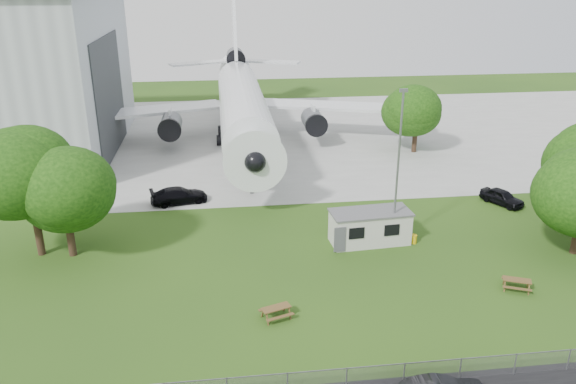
{
  "coord_description": "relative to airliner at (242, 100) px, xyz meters",
  "views": [
    {
      "loc": [
        -4.76,
        -31.85,
        19.72
      ],
      "look_at": [
        0.21,
        8.0,
        4.0
      ],
      "focal_mm": 35.0,
      "sensor_mm": 36.0,
      "label": 1
    }
  ],
  "objects": [
    {
      "name": "tree_west_small",
      "position": [
        -14.12,
        -28.57,
        -0.11
      ],
      "size": [
        7.33,
        7.33,
        8.83
      ],
      "color": "#382619",
      "rests_on": "ground"
    },
    {
      "name": "car_ne_sedan",
      "position": [
        27.5,
        -23.78,
        -4.62
      ],
      "size": [
        1.46,
        3.97,
        1.3
      ],
      "primitive_type": "imported",
      "rotation": [
        0.0,
        0.0,
        -0.02
      ],
      "color": "black",
      "rests_on": "ground"
    },
    {
      "name": "lamp_mast",
      "position": [
        10.2,
        -29.66,
        0.73
      ],
      "size": [
        0.16,
        0.16,
        12.0
      ],
      "primitive_type": "cylinder",
      "color": "slate",
      "rests_on": "ground"
    },
    {
      "name": "car_ne_hatch",
      "position": [
        22.44,
        -23.14,
        -4.58
      ],
      "size": [
        3.37,
        4.33,
        1.38
      ],
      "primitive_type": "imported",
      "rotation": [
        0.0,
        0.0,
        0.5
      ],
      "color": "black",
      "rests_on": "ground"
    },
    {
      "name": "picnic_west",
      "position": [
        0.13,
        -38.65,
        -5.27
      ],
      "size": [
        2.19,
        2.0,
        0.76
      ],
      "primitive_type": null,
      "rotation": [
        0.0,
        0.0,
        0.33
      ],
      "color": "brown",
      "rests_on": "ground"
    },
    {
      "name": "concrete_apron",
      "position": [
        2.0,
        2.14,
        -5.25
      ],
      "size": [
        120.0,
        46.0,
        0.03
      ],
      "primitive_type": "cube",
      "color": "#B7B7B2",
      "rests_on": "ground"
    },
    {
      "name": "tree_west_big",
      "position": [
        -16.48,
        -28.13,
        1.29
      ],
      "size": [
        7.48,
        7.48,
        10.31
      ],
      "color": "#382619",
      "rests_on": "ground"
    },
    {
      "name": "tree_far_apron",
      "position": [
        19.82,
        -6.64,
        -0.36
      ],
      "size": [
        6.71,
        6.71,
        8.27
      ],
      "color": "#382619",
      "rests_on": "ground"
    },
    {
      "name": "car_apron_van",
      "position": [
        -6.77,
        -19.26,
        -4.53
      ],
      "size": [
        5.46,
        3.13,
        1.49
      ],
      "primitive_type": "imported",
      "rotation": [
        0.0,
        0.0,
        1.78
      ],
      "color": "black",
      "rests_on": "ground"
    },
    {
      "name": "airliner",
      "position": [
        0.0,
        0.0,
        0.0
      ],
      "size": [
        46.36,
        47.73,
        17.69
      ],
      "color": "white",
      "rests_on": "ground"
    },
    {
      "name": "ground",
      "position": [
        2.0,
        -35.86,
        -5.27
      ],
      "size": [
        160.0,
        160.0,
        0.0
      ],
      "primitive_type": "plane",
      "color": "#385E19"
    },
    {
      "name": "picnic_east",
      "position": [
        16.36,
        -37.33,
        -5.27
      ],
      "size": [
        2.25,
        2.09,
        0.76
      ],
      "primitive_type": null,
      "rotation": [
        0.0,
        0.0,
        -0.41
      ],
      "color": "brown",
      "rests_on": "ground"
    },
    {
      "name": "site_cabin",
      "position": [
        8.47,
        -29.21,
        -3.96
      ],
      "size": [
        6.85,
        3.18,
        2.62
      ],
      "color": "beige",
      "rests_on": "ground"
    }
  ]
}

